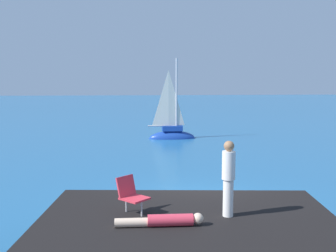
{
  "coord_description": "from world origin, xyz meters",
  "views": [
    {
      "loc": [
        -1.84,
        -11.55,
        3.75
      ],
      "look_at": [
        0.0,
        10.45,
        1.15
      ],
      "focal_mm": 43.05,
      "sensor_mm": 36.0,
      "label": 1
    }
  ],
  "objects_px": {
    "sailboat_near": "(172,134)",
    "person_sunbather": "(164,221)",
    "beach_chair": "(131,193)",
    "person_standing": "(228,176)"
  },
  "relations": [
    {
      "from": "person_standing",
      "to": "beach_chair",
      "type": "distance_m",
      "value": 2.13
    },
    {
      "from": "person_sunbather",
      "to": "beach_chair",
      "type": "xyz_separation_m",
      "value": [
        -0.66,
        0.84,
        0.33
      ]
    },
    {
      "from": "sailboat_near",
      "to": "person_sunbather",
      "type": "relative_size",
      "value": 3.13
    },
    {
      "from": "person_sunbather",
      "to": "beach_chair",
      "type": "bearing_deg",
      "value": -51.35
    },
    {
      "from": "sailboat_near",
      "to": "person_standing",
      "type": "distance_m",
      "value": 16.86
    },
    {
      "from": "sailboat_near",
      "to": "person_sunbather",
      "type": "bearing_deg",
      "value": -96.78
    },
    {
      "from": "beach_chair",
      "to": "person_sunbather",
      "type": "bearing_deg",
      "value": -6.8
    },
    {
      "from": "sailboat_near",
      "to": "person_sunbather",
      "type": "xyz_separation_m",
      "value": [
        -1.78,
        -17.28,
        0.66
      ]
    },
    {
      "from": "person_sunbather",
      "to": "person_standing",
      "type": "xyz_separation_m",
      "value": [
        1.4,
        0.48,
        0.75
      ]
    },
    {
      "from": "sailboat_near",
      "to": "person_sunbather",
      "type": "height_order",
      "value": "sailboat_near"
    }
  ]
}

